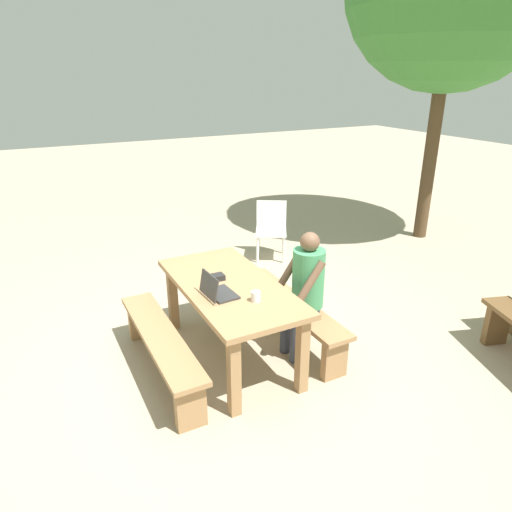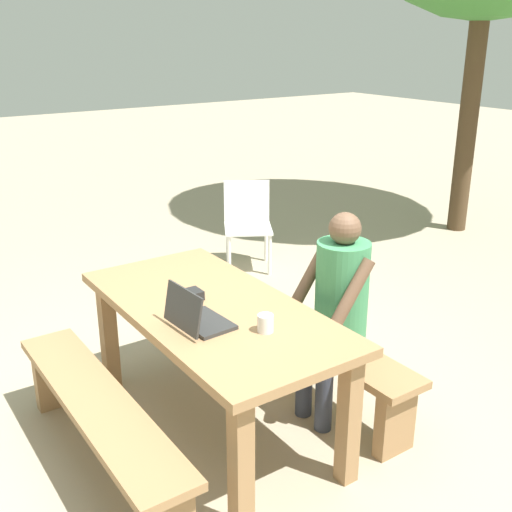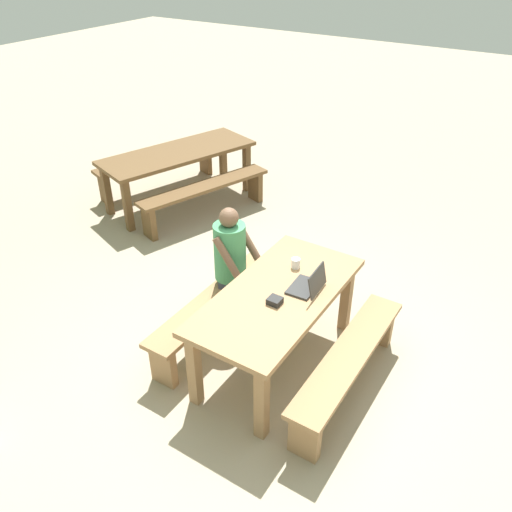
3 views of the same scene
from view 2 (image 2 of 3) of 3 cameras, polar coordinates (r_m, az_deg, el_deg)
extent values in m
plane|color=tan|center=(3.76, -3.72, -15.35)|extent=(30.00, 30.00, 0.00)
cube|color=#9E754C|center=(3.38, -4.00, -4.96)|extent=(1.72, 0.84, 0.05)
cube|color=#9E754C|center=(4.05, -13.36, -7.12)|extent=(0.09, 0.09, 0.72)
cube|color=#9E754C|center=(2.89, -1.39, -18.83)|extent=(0.09, 0.09, 0.72)
cube|color=#9E754C|center=(4.29, -5.42, -5.06)|extent=(0.09, 0.09, 0.72)
cube|color=#9E754C|center=(3.21, 8.52, -14.59)|extent=(0.09, 0.09, 0.72)
cube|color=#9E754C|center=(3.29, -14.37, -12.88)|extent=(1.69, 0.30, 0.05)
cube|color=#9E754C|center=(4.02, -17.94, -10.48)|extent=(0.08, 0.24, 0.39)
cube|color=#9E754C|center=(3.88, 4.87, -6.97)|extent=(1.69, 0.30, 0.05)
cube|color=#9E754C|center=(4.51, -1.21, -5.95)|extent=(0.08, 0.24, 0.39)
cube|color=#9E754C|center=(3.53, 12.65, -14.55)|extent=(0.08, 0.24, 0.39)
cube|color=#2D2D2D|center=(3.17, -4.76, -6.09)|extent=(0.32, 0.22, 0.02)
cube|color=#2D2D2D|center=(3.06, -6.73, -4.83)|extent=(0.31, 0.07, 0.20)
cube|color=black|center=(3.06, -6.62, -4.78)|extent=(0.28, 0.05, 0.19)
cube|color=black|center=(3.45, -5.95, -3.58)|extent=(0.11, 0.11, 0.05)
cylinder|color=white|center=(3.07, 0.88, -6.19)|extent=(0.08, 0.08, 0.09)
cylinder|color=#333847|center=(3.75, 4.43, -11.44)|extent=(0.10, 0.10, 0.44)
cylinder|color=#333847|center=(3.63, 6.25, -12.63)|extent=(0.10, 0.10, 0.44)
cube|color=#333847|center=(3.61, 6.57, -8.07)|extent=(0.28, 0.28, 0.12)
cylinder|color=#3F8C59|center=(3.53, 7.88, -3.08)|extent=(0.30, 0.30, 0.56)
cylinder|color=brown|center=(3.57, 4.89, -2.00)|extent=(0.07, 0.32, 0.41)
cylinder|color=brown|center=(3.34, 8.59, -3.80)|extent=(0.07, 0.32, 0.41)
sphere|color=brown|center=(3.41, 8.17, 2.52)|extent=(0.18, 0.18, 0.18)
cube|color=white|center=(5.90, -0.73, 2.55)|extent=(0.60, 0.60, 0.02)
cube|color=white|center=(6.04, -0.86, 5.08)|extent=(0.24, 0.39, 0.41)
cylinder|color=white|center=(5.78, -2.48, -0.01)|extent=(0.04, 0.04, 0.39)
cylinder|color=white|center=(5.80, 1.27, 0.09)|extent=(0.04, 0.04, 0.39)
cylinder|color=white|center=(6.14, -2.60, 1.20)|extent=(0.04, 0.04, 0.39)
cylinder|color=white|center=(6.16, 0.93, 1.29)|extent=(0.04, 0.04, 0.39)
cylinder|color=#4C3823|center=(7.32, 19.07, 13.17)|extent=(0.21, 0.21, 2.87)
camera|label=1|loc=(0.95, 150.46, 9.57)|focal=32.37mm
camera|label=3|loc=(5.83, -40.90, 27.65)|focal=36.56mm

